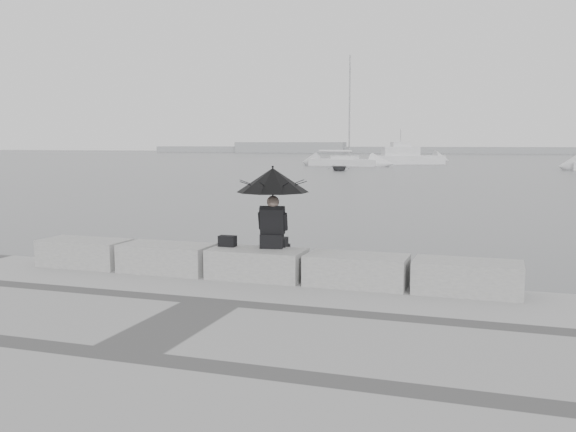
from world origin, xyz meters
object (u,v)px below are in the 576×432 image
(sailboat_left, at_px, (345,162))
(seated_person, at_px, (273,188))
(motor_cruiser, at_px, (407,157))
(dinghy, at_px, (339,167))

(sailboat_left, bearing_deg, seated_person, -65.91)
(motor_cruiser, xyz_separation_m, dinghy, (-3.91, -19.99, -0.61))
(seated_person, height_order, sailboat_left, sailboat_left)
(seated_person, bearing_deg, dinghy, 91.82)
(sailboat_left, distance_m, dinghy, 12.00)
(seated_person, distance_m, sailboat_left, 65.34)
(motor_cruiser, distance_m, dinghy, 20.38)
(sailboat_left, height_order, dinghy, sailboat_left)
(seated_person, distance_m, motor_cruiser, 72.45)
(sailboat_left, xyz_separation_m, motor_cruiser, (6.14, 8.21, 0.38))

